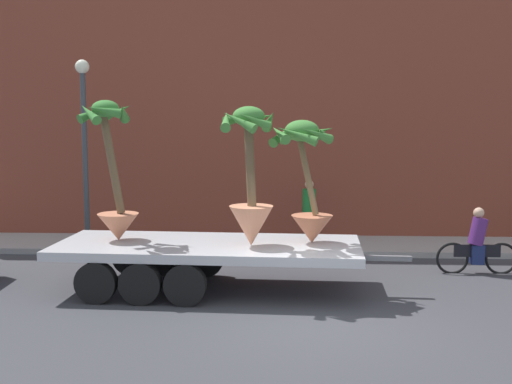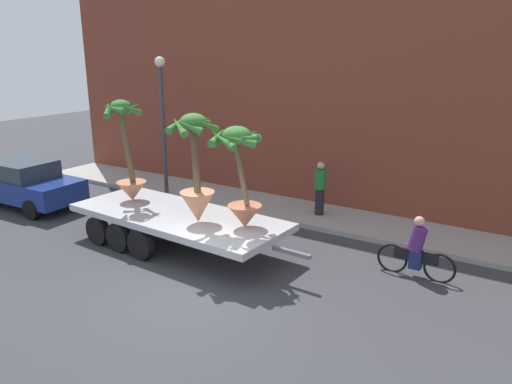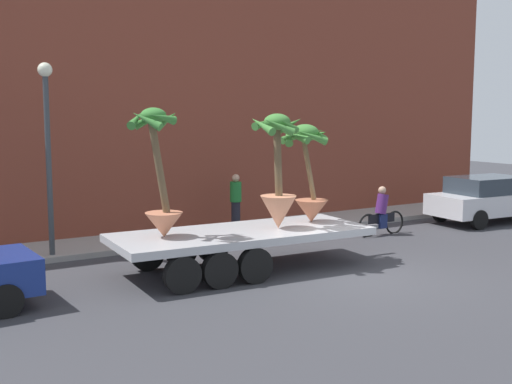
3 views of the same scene
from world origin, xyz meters
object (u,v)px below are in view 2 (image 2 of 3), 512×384
object	(u,v)px
flatbed_trailer	(171,219)
potted_palm_rear	(196,177)
potted_palm_middle	(128,158)
pedestrian_near_gate	(320,187)
potted_palm_front	(240,175)
cyclist	(417,250)
trailing_car	(24,183)
street_lamp	(162,108)

from	to	relation	value
flatbed_trailer	potted_palm_rear	xyz separation A→B (m)	(1.13, -0.23, 1.39)
flatbed_trailer	potted_palm_middle	bearing A→B (deg)	173.45
flatbed_trailer	pedestrian_near_gate	distance (m)	4.87
potted_palm_front	cyclist	bearing A→B (deg)	21.54
potted_palm_middle	cyclist	world-z (taller)	potted_palm_middle
cyclist	trailing_car	size ratio (longest dim) A/B	0.43
cyclist	pedestrian_near_gate	distance (m)	4.51
potted_palm_rear	potted_palm_front	world-z (taller)	potted_palm_rear
flatbed_trailer	potted_palm_middle	distance (m)	2.26
potted_palm_rear	street_lamp	world-z (taller)	street_lamp
flatbed_trailer	cyclist	world-z (taller)	cyclist
potted_palm_front	pedestrian_near_gate	xyz separation A→B (m)	(0.22, 4.10, -1.25)
cyclist	trailing_car	bearing A→B (deg)	-172.64
potted_palm_rear	potted_palm_middle	world-z (taller)	potted_palm_middle
potted_palm_front	trailing_car	distance (m)	9.02
trailing_car	potted_palm_rear	bearing A→B (deg)	-1.60
potted_palm_front	pedestrian_near_gate	size ratio (longest dim) A/B	1.45
potted_palm_middle	potted_palm_front	size ratio (longest dim) A/B	1.16
potted_palm_front	cyclist	xyz separation A→B (m)	(3.92, 1.55, -1.62)
flatbed_trailer	potted_palm_front	distance (m)	2.71
flatbed_trailer	trailing_car	bearing A→B (deg)	-179.90
potted_palm_rear	flatbed_trailer	bearing A→B (deg)	168.51
potted_palm_middle	street_lamp	bearing A→B (deg)	116.64
potted_palm_rear	trailing_car	size ratio (longest dim) A/B	0.65
flatbed_trailer	pedestrian_near_gate	world-z (taller)	pedestrian_near_gate
potted_palm_front	pedestrian_near_gate	bearing A→B (deg)	86.90
pedestrian_near_gate	street_lamp	bearing A→B (deg)	-172.54
potted_palm_middle	trailing_car	world-z (taller)	potted_palm_middle
potted_palm_front	potted_palm_rear	bearing A→B (deg)	-163.74
flatbed_trailer	street_lamp	bearing A→B (deg)	134.22
cyclist	pedestrian_near_gate	size ratio (longest dim) A/B	1.08
trailing_car	flatbed_trailer	bearing A→B (deg)	0.10
cyclist	street_lamp	distance (m)	10.01
potted_palm_middle	potted_palm_front	xyz separation A→B (m)	(3.96, -0.10, 0.07)
potted_palm_rear	cyclist	world-z (taller)	potted_palm_rear
trailing_car	street_lamp	bearing A→B (deg)	46.08
flatbed_trailer	street_lamp	size ratio (longest dim) A/B	1.49
potted_palm_middle	cyclist	distance (m)	8.17
flatbed_trailer	pedestrian_near_gate	size ratio (longest dim) A/B	4.21
flatbed_trailer	potted_palm_rear	size ratio (longest dim) A/B	2.61
pedestrian_near_gate	street_lamp	size ratio (longest dim) A/B	0.35
potted_palm_rear	pedestrian_near_gate	xyz separation A→B (m)	(1.34, 4.42, -1.12)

